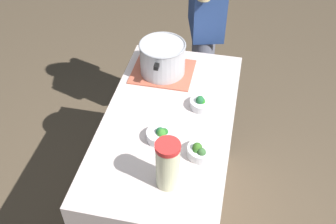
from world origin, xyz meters
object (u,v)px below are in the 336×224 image
(cooking_pot, at_px, (163,58))
(broccoli_bowl_front, at_px, (200,151))
(broccoli_bowl_center, at_px, (202,103))
(broccoli_bowl_back, at_px, (160,135))
(lemonade_pitcher, at_px, (168,164))
(person_cook, at_px, (206,23))

(cooking_pot, distance_m, broccoli_bowl_front, 0.66)
(broccoli_bowl_front, bearing_deg, broccoli_bowl_center, 7.66)
(broccoli_bowl_center, bearing_deg, broccoli_bowl_back, 149.02)
(broccoli_bowl_back, bearing_deg, lemonade_pitcher, -159.59)
(lemonade_pitcher, relative_size, broccoli_bowl_front, 1.91)
(cooking_pot, distance_m, broccoli_bowl_back, 0.53)
(cooking_pot, relative_size, lemonade_pitcher, 1.34)
(broccoli_bowl_front, height_order, person_cook, person_cook)
(broccoli_bowl_center, height_order, person_cook, person_cook)
(lemonade_pitcher, bearing_deg, broccoli_bowl_center, -7.83)
(lemonade_pitcher, xyz_separation_m, broccoli_bowl_front, (0.19, -0.12, -0.10))
(broccoli_bowl_back, xyz_separation_m, person_cook, (1.04, -0.07, 0.02))
(lemonade_pitcher, xyz_separation_m, person_cook, (1.28, 0.02, -0.08))
(lemonade_pitcher, bearing_deg, person_cook, 0.77)
(cooking_pot, height_order, lemonade_pitcher, lemonade_pitcher)
(lemonade_pitcher, relative_size, broccoli_bowl_center, 1.96)
(person_cook, bearing_deg, cooking_pot, 161.12)
(broccoli_bowl_front, height_order, broccoli_bowl_center, broccoli_bowl_front)
(broccoli_bowl_back, distance_m, person_cook, 1.04)
(broccoli_bowl_center, relative_size, broccoli_bowl_back, 1.00)
(cooking_pot, distance_m, broccoli_bowl_center, 0.37)
(broccoli_bowl_center, xyz_separation_m, broccoli_bowl_back, (-0.27, 0.16, 0.00))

